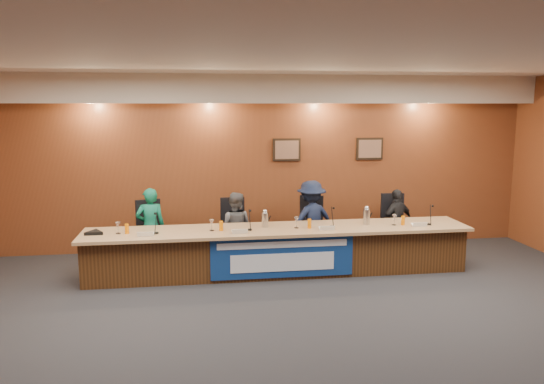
{
  "coord_description": "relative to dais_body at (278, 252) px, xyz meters",
  "views": [
    {
      "loc": [
        -1.28,
        -5.72,
        2.68
      ],
      "look_at": [
        -0.09,
        2.51,
        1.3
      ],
      "focal_mm": 35.0,
      "sensor_mm": 36.0,
      "label": 1
    }
  ],
  "objects": [
    {
      "name": "speakerphone",
      "position": [
        -2.82,
        -0.05,
        0.43
      ],
      "size": [
        0.32,
        0.32,
        0.05
      ],
      "primitive_type": "cylinder",
      "color": "black",
      "rests_on": "dais_top"
    },
    {
      "name": "water_glass_d",
      "position": [
        1.88,
        -0.13,
        0.49
      ],
      "size": [
        0.08,
        0.08,
        0.18
      ],
      "primitive_type": "cylinder",
      "color": "silver",
      "rests_on": "dais_top"
    },
    {
      "name": "microphone_d",
      "position": [
        2.45,
        -0.17,
        0.41
      ],
      "size": [
        0.07,
        0.07,
        0.02
      ],
      "primitive_type": "cylinder",
      "color": "black",
      "rests_on": "dais_top"
    },
    {
      "name": "office_chair_b",
      "position": [
        -0.64,
        0.79,
        0.13
      ],
      "size": [
        0.52,
        0.52,
        0.08
      ],
      "primitive_type": "cube",
      "rotation": [
        0.0,
        0.0,
        0.09
      ],
      "color": "black",
      "rests_on": "floor"
    },
    {
      "name": "panelist_b",
      "position": [
        -0.64,
        0.69,
        0.26
      ],
      "size": [
        0.7,
        0.61,
        1.22
      ],
      "primitive_type": "imported",
      "rotation": [
        0.0,
        0.0,
        2.84
      ],
      "color": "#525357",
      "rests_on": "floor"
    },
    {
      "name": "ceiling",
      "position": [
        0.0,
        -2.4,
        2.85
      ],
      "size": [
        10.0,
        8.0,
        0.04
      ],
      "primitive_type": "cube",
      "color": "silver",
      "rests_on": "wall_back"
    },
    {
      "name": "banner",
      "position": [
        0.0,
        -0.41,
        0.03
      ],
      "size": [
        2.2,
        0.02,
        0.65
      ],
      "primitive_type": "cube",
      "color": "navy",
      "rests_on": "dais_body"
    },
    {
      "name": "office_chair_a",
      "position": [
        -2.05,
        0.79,
        0.13
      ],
      "size": [
        0.59,
        0.59,
        0.08
      ],
      "primitive_type": "cube",
      "rotation": [
        0.0,
        0.0,
        0.27
      ],
      "color": "black",
      "rests_on": "floor"
    },
    {
      "name": "water_glass_c",
      "position": [
        0.27,
        -0.1,
        0.49
      ],
      "size": [
        0.08,
        0.08,
        0.18
      ],
      "primitive_type": "cylinder",
      "color": "silver",
      "rests_on": "dais_top"
    },
    {
      "name": "juice_glass_a",
      "position": [
        -2.34,
        -0.09,
        0.47
      ],
      "size": [
        0.06,
        0.06,
        0.15
      ],
      "primitive_type": "cylinder",
      "color": "orange",
      "rests_on": "dais_top"
    },
    {
      "name": "wall_photo_right",
      "position": [
        2.0,
        1.57,
        1.5
      ],
      "size": [
        0.52,
        0.04,
        0.42
      ],
      "primitive_type": "cube",
      "color": "black",
      "rests_on": "wall_back"
    },
    {
      "name": "banner_text_lower",
      "position": [
        0.0,
        -0.43,
        -0.05
      ],
      "size": [
        1.6,
        0.01,
        0.28
      ],
      "primitive_type": "cube",
      "color": "silver",
      "rests_on": "banner"
    },
    {
      "name": "dais_body",
      "position": [
        0.0,
        0.0,
        0.0
      ],
      "size": [
        6.0,
        0.8,
        0.7
      ],
      "primitive_type": "cube",
      "color": "#422611",
      "rests_on": "floor"
    },
    {
      "name": "office_chair_c",
      "position": [
        0.69,
        0.79,
        0.13
      ],
      "size": [
        0.61,
        0.61,
        0.08
      ],
      "primitive_type": "cube",
      "rotation": [
        0.0,
        0.0,
        -0.34
      ],
      "color": "black",
      "rests_on": "floor"
    },
    {
      "name": "juice_glass_c",
      "position": [
        0.47,
        -0.14,
        0.47
      ],
      "size": [
        0.06,
        0.06,
        0.15
      ],
      "primitive_type": "cylinder",
      "color": "orange",
      "rests_on": "dais_top"
    },
    {
      "name": "microphone_b",
      "position": [
        -0.47,
        -0.13,
        0.41
      ],
      "size": [
        0.07,
        0.07,
        0.02
      ],
      "primitive_type": "cylinder",
      "color": "black",
      "rests_on": "dais_top"
    },
    {
      "name": "nameplate_d",
      "position": [
        2.25,
        -0.29,
        0.45
      ],
      "size": [
        0.24,
        0.08,
        0.1
      ],
      "primitive_type": "cube",
      "rotation": [
        0.31,
        0.0,
        0.0
      ],
      "color": "white",
      "rests_on": "dais_top"
    },
    {
      "name": "nameplate_a",
      "position": [
        -2.04,
        -0.32,
        0.45
      ],
      "size": [
        0.24,
        0.08,
        0.1
      ],
      "primitive_type": "cube",
      "rotation": [
        0.31,
        0.0,
        0.0
      ],
      "color": "white",
      "rests_on": "dais_top"
    },
    {
      "name": "carafe_right",
      "position": [
        1.45,
        -0.0,
        0.53
      ],
      "size": [
        0.11,
        0.11,
        0.25
      ],
      "primitive_type": "cylinder",
      "color": "silver",
      "rests_on": "dais_top"
    },
    {
      "name": "water_glass_a",
      "position": [
        -2.47,
        -0.08,
        0.49
      ],
      "size": [
        0.08,
        0.08,
        0.18
      ],
      "primitive_type": "cylinder",
      "color": "silver",
      "rests_on": "dais_top"
    },
    {
      "name": "banner_text_upper",
      "position": [
        0.0,
        -0.43,
        0.23
      ],
      "size": [
        2.0,
        0.01,
        0.1
      ],
      "primitive_type": "cube",
      "color": "silver",
      "rests_on": "banner"
    },
    {
      "name": "office_chair_d",
      "position": [
        2.25,
        0.79,
        0.13
      ],
      "size": [
        0.53,
        0.53,
        0.08
      ],
      "primitive_type": "cube",
      "rotation": [
        0.0,
        0.0,
        -0.11
      ],
      "color": "black",
      "rests_on": "floor"
    },
    {
      "name": "soffit",
      "position": [
        0.0,
        1.35,
        2.6
      ],
      "size": [
        10.0,
        0.5,
        0.5
      ],
      "primitive_type": "cube",
      "color": "beige",
      "rests_on": "wall_back"
    },
    {
      "name": "microphone_c",
      "position": [
        0.84,
        -0.11,
        0.41
      ],
      "size": [
        0.07,
        0.07,
        0.02
      ],
      "primitive_type": "cylinder",
      "color": "black",
      "rests_on": "dais_top"
    },
    {
      "name": "nameplate_c",
      "position": [
        0.72,
        -0.31,
        0.45
      ],
      "size": [
        0.24,
        0.08,
        0.1
      ],
      "primitive_type": "cube",
      "rotation": [
        0.31,
        0.0,
        0.0
      ],
      "color": "white",
      "rests_on": "dais_top"
    },
    {
      "name": "nameplate_b",
      "position": [
        -0.64,
        -0.34,
        0.45
      ],
      "size": [
        0.24,
        0.08,
        0.1
      ],
      "primitive_type": "cube",
      "rotation": [
        0.31,
        0.0,
        0.0
      ],
      "color": "white",
      "rests_on": "dais_top"
    },
    {
      "name": "juice_glass_b",
      "position": [
        -0.91,
        -0.1,
        0.47
      ],
      "size": [
        0.06,
        0.06,
        0.15
      ],
      "primitive_type": "cylinder",
      "color": "orange",
      "rests_on": "dais_top"
    },
    {
      "name": "water_glass_b",
      "position": [
        -1.06,
        -0.09,
        0.49
      ],
      "size": [
        0.08,
        0.08,
        0.18
      ],
      "primitive_type": "cylinder",
      "color": "silver",
      "rests_on": "dais_top"
    },
    {
      "name": "juice_glass_d",
      "position": [
        2.02,
        -0.13,
        0.47
      ],
      "size": [
        0.06,
        0.06,
        0.15
      ],
      "primitive_type": "cylinder",
      "color": "orange",
      "rests_on": "dais_top"
    },
    {
      "name": "floor",
      "position": [
        0.0,
        -2.4,
        -0.35
      ],
      "size": [
        10.0,
        10.0,
        0.0
      ],
      "primitive_type": "plane",
      "color": "black",
      "rests_on": "ground"
    },
    {
      "name": "wall_photo_left",
      "position": [
        0.4,
        1.57,
        1.5
      ],
      "size": [
        0.52,
        0.04,
        0.42
      ],
      "primitive_type": "cube",
      "color": "black",
      "rests_on": "wall_back"
    },
    {
      "name": "panelist_c",
      "position": [
        0.69,
        0.69,
        0.34
      ],
      "size": [
        1.01,
        0.76,
        1.39
      ],
      "primitive_type": "imported",
      "rotation": [
        0.0,
        0.0,
        3.45
      ],
      "color": "#111932",
      "rests_on": "floor"
    },
    {
      "name": "dais_top",
      "position": [
        0.0,
        -0.05,
        0.38
      ],
      "size": [
        6.1,
        0.95,
        0.05
      ],
      "primitive_type": "cube",
      "color": "#A27C53",
      "rests_on": "dais_body"
    },
    {
      "name": "panelist_d",
      "position": [
        2.25,
        0.69,
        0.25
      ],
      "size": [
        0.76,
        0.55,
        1.2
      ],
      "primitive_type": "imported",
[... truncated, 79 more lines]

